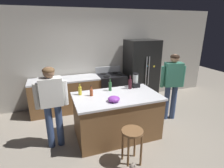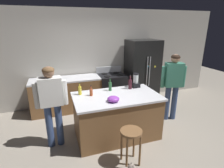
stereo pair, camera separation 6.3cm
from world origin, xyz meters
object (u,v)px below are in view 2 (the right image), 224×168
Objects in this scene: person_by_sink_right at (173,81)px; mixing_bowl at (113,99)px; kitchen_island at (117,116)px; bottle_wine at (130,84)px; potted_plant at (49,73)px; bottle_cooking_sauce at (91,92)px; stove_range at (112,89)px; bottle_soda at (80,90)px; bottle_olive_oil at (110,86)px; refrigerator at (142,72)px; bar_stool at (131,138)px; blender_appliance at (136,81)px; person_by_island_left at (52,100)px.

person_by_sink_right is 1.74m from mixing_bowl.
bottle_wine is (0.42, 0.28, 0.57)m from kitchen_island.
potted_plant is 1.60m from bottle_cooking_sauce.
bottle_soda reaches higher than stove_range.
bottle_olive_oil reaches higher than bottle_soda.
bottle_cooking_sauce is (-0.45, -0.15, -0.02)m from bottle_olive_oil.
refrigerator is 2.77m from bar_stool.
potted_plant is at bearing 178.90° from refrigerator.
person_by_sink_right reaches higher than blender_appliance.
stove_range is (0.40, 1.52, 0.01)m from kitchen_island.
stove_range is 1.71m from bottle_cooking_sauce.
bottle_soda is 1.14× the size of mixing_bowl.
blender_appliance reaches higher than bottle_olive_oil.
kitchen_island is 1.58× the size of stove_range.
bottle_olive_oil is at bearing 177.21° from person_by_sink_right.
refrigerator is 7.28× the size of bottle_soda.
potted_plant is (-2.62, 0.05, 0.16)m from refrigerator.
bottle_soda is (-0.69, 0.29, 0.55)m from kitchen_island.
person_by_sink_right reaches higher than bar_stool.
stove_range is at bearing 56.85° from bottle_cooking_sauce.
bottle_olive_oil is at bearing 89.17° from bar_stool.
potted_plant is at bearing 179.13° from stove_range.
person_by_island_left is 5.30× the size of potted_plant.
person_by_sink_right is (2.75, 0.17, 0.03)m from person_by_island_left.
person_by_sink_right reaches higher than bottle_soda.
kitchen_island is 0.64m from bottle_olive_oil.
person_by_sink_right is at bearing -49.33° from stove_range.
kitchen_island is at bearing 86.36° from bar_stool.
mixing_bowl is (-1.51, -1.75, 0.03)m from refrigerator.
blender_appliance is 1.16× the size of bottle_olive_oil.
person_by_island_left is at bearing 176.71° from kitchen_island.
kitchen_island is 0.59m from mixing_bowl.
bottle_cooking_sauce is (-1.84, -1.34, 0.06)m from refrigerator.
refrigerator is 6.21× the size of potted_plant.
potted_plant is (-1.68, 0.03, 0.62)m from stove_range.
refrigerator is 1.17× the size of person_by_island_left.
bottle_cooking_sauce is at bearing 113.28° from bar_stool.
bar_stool is (-1.56, -1.08, -0.49)m from person_by_sink_right.
person_by_sink_right is at bearing 3.49° from person_by_island_left.
blender_appliance is (1.85, -1.20, -0.04)m from potted_plant.
kitchen_island is 5.48× the size of bottle_wine.
bottle_cooking_sauce is (0.76, 0.09, 0.03)m from person_by_island_left.
refrigerator is 1.14× the size of person_by_sink_right.
potted_plant reaches higher than bottle_cooking_sauce.
refrigerator reaches higher than bottle_cooking_sauce.
bar_stool is at bearing -66.72° from bottle_cooking_sauce.
bottle_cooking_sauce is at bearing -32.26° from bottle_soda.
refrigerator is 5.90× the size of bottle_wine.
kitchen_island is at bearing -22.80° from bottle_soda.
bottle_soda is at bearing 157.20° from kitchen_island.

